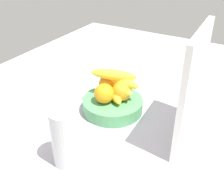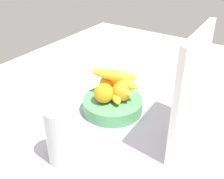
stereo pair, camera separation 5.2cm
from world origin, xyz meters
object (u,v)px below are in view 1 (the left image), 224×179
at_px(banana_bunch, 116,83).
at_px(fruit_bowl, 112,105).
at_px(thermos_tumbler, 66,137).
at_px(orange_center, 108,84).
at_px(orange_front_right, 122,91).
at_px(cutting_board, 193,88).
at_px(orange_front_left, 104,93).

bearing_deg(banana_bunch, fruit_bowl, 0.67).
bearing_deg(fruit_bowl, thermos_tumbler, 4.09).
height_order(orange_center, thermos_tumbler, thermos_tumbler).
xyz_separation_m(fruit_bowl, thermos_tumbler, (0.29, 0.02, 0.06)).
xyz_separation_m(orange_front_right, cutting_board, (0.02, 0.25, 0.10)).
xyz_separation_m(banana_bunch, cutting_board, (0.04, 0.28, 0.08)).
xyz_separation_m(orange_front_left, banana_bunch, (-0.06, 0.01, 0.02)).
xyz_separation_m(orange_center, thermos_tumbler, (0.33, 0.06, 0.00)).
xyz_separation_m(orange_front_right, thermos_tumbler, (0.31, -0.01, 0.00)).
bearing_deg(orange_front_right, fruit_bowl, -66.08).
distance_m(banana_bunch, cutting_board, 0.29).
distance_m(orange_front_left, banana_bunch, 0.06).
relative_size(orange_front_left, banana_bunch, 0.37).
bearing_deg(orange_center, cutting_board, 82.07).
distance_m(orange_front_left, cutting_board, 0.31).
relative_size(fruit_bowl, orange_center, 3.10).
xyz_separation_m(orange_front_left, thermos_tumbler, (0.26, 0.03, 0.00)).
distance_m(banana_bunch, thermos_tumbler, 0.32).
bearing_deg(orange_front_left, banana_bunch, 167.86).
relative_size(fruit_bowl, cutting_board, 0.62).
height_order(fruit_bowl, thermos_tumbler, thermos_tumbler).
relative_size(orange_front_left, cutting_board, 0.20).
height_order(orange_front_right, cutting_board, cutting_board).
height_order(banana_bunch, cutting_board, cutting_board).
bearing_deg(thermos_tumbler, orange_front_left, -172.46).
height_order(orange_front_left, cutting_board, cutting_board).
distance_m(orange_front_left, thermos_tumbler, 0.26).
bearing_deg(banana_bunch, orange_front_left, -12.14).
height_order(banana_bunch, thermos_tumbler, thermos_tumbler).
bearing_deg(orange_front_left, orange_center, -160.50).
bearing_deg(thermos_tumbler, fruit_bowl, -175.91).
relative_size(orange_front_left, orange_center, 1.00).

